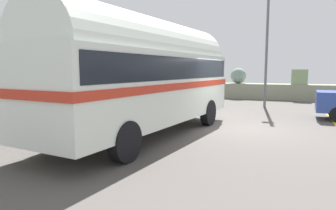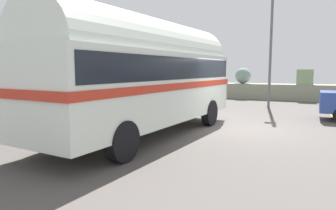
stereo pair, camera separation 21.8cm
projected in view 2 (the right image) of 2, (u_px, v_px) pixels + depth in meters
ground at (241, 129)px, 10.75m from camera, size 32.00×26.00×0.02m
breakwater at (268, 90)px, 21.47m from camera, size 31.36×2.15×2.32m
vintage_coach at (146, 72)px, 9.41m from camera, size 3.35×8.80×3.70m
second_coach at (15, 71)px, 10.93m from camera, size 2.66×8.65×3.70m
lamp_post at (271, 32)px, 16.41m from camera, size 0.49×0.93×7.49m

